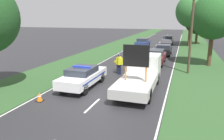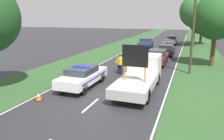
{
  "view_description": "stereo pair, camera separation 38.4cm",
  "coord_description": "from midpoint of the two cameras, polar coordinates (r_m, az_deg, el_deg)",
  "views": [
    {
      "loc": [
        4.64,
        -12.09,
        4.81
      ],
      "look_at": [
        -0.18,
        2.45,
        1.1
      ],
      "focal_mm": 35.0,
      "sensor_mm": 36.0,
      "label": 1
    },
    {
      "loc": [
        5.0,
        -11.96,
        4.81
      ],
      "look_at": [
        -0.18,
        2.45,
        1.1
      ],
      "focal_mm": 35.0,
      "sensor_mm": 36.0,
      "label": 2
    }
  ],
  "objects": [
    {
      "name": "traffic_cone_behind_barrier",
      "position": [
        19.35,
        9.13,
        -0.21
      ],
      "size": [
        0.35,
        0.35,
        0.49
      ],
      "color": "black",
      "rests_on": "ground"
    },
    {
      "name": "queued_car_suv_grey",
      "position": [
        41.22,
        14.11,
        7.66
      ],
      "size": [
        1.78,
        4.02,
        1.54
      ],
      "rotation": [
        0.0,
        0.0,
        3.14
      ],
      "color": "slate",
      "rests_on": "ground"
    },
    {
      "name": "queued_car_hatch_blue",
      "position": [
        35.79,
        7.71,
        7.08
      ],
      "size": [
        1.81,
        4.3,
        1.55
      ],
      "rotation": [
        0.0,
        0.0,
        3.14
      ],
      "color": "navy",
      "rests_on": "ground"
    },
    {
      "name": "utility_pole",
      "position": [
        19.65,
        19.69,
        11.9
      ],
      "size": [
        1.2,
        0.2,
        8.73
      ],
      "color": "#473828",
      "rests_on": "ground"
    },
    {
      "name": "queued_car_sedan_black",
      "position": [
        29.15,
        12.98,
        5.28
      ],
      "size": [
        1.88,
        4.26,
        1.38
      ],
      "rotation": [
        0.0,
        0.0,
        3.14
      ],
      "color": "black",
      "rests_on": "ground"
    },
    {
      "name": "police_officer",
      "position": [
        18.69,
        1.35,
        1.93
      ],
      "size": [
        0.62,
        0.39,
        1.73
      ],
      "rotation": [
        0.0,
        0.0,
        3.59
      ],
      "color": "#191E38",
      "rests_on": "ground"
    },
    {
      "name": "roadside_tree_mid_left",
      "position": [
        23.7,
        24.6,
        12.56
      ],
      "size": [
        4.25,
        4.25,
        7.12
      ],
      "color": "#4C3823",
      "rests_on": "ground"
    },
    {
      "name": "traffic_cone_centre_front",
      "position": [
        13.63,
        -19.19,
        -6.61
      ],
      "size": [
        0.4,
        0.4,
        0.56
      ],
      "color": "black",
      "rests_on": "ground"
    },
    {
      "name": "police_car",
      "position": [
        15.48,
        -8.31,
        -1.62
      ],
      "size": [
        1.85,
        4.86,
        1.55
      ],
      "rotation": [
        0.0,
        0.0,
        0.07
      ],
      "color": "white",
      "rests_on": "ground"
    },
    {
      "name": "traffic_cone_near_truck",
      "position": [
        15.85,
        1.16,
        -3.03
      ],
      "size": [
        0.39,
        0.39,
        0.55
      ],
      "color": "black",
      "rests_on": "ground"
    },
    {
      "name": "traffic_cone_near_police",
      "position": [
        19.51,
        4.11,
        0.31
      ],
      "size": [
        0.48,
        0.48,
        0.66
      ],
      "color": "black",
      "rests_on": "ground"
    },
    {
      "name": "ground_plane",
      "position": [
        13.82,
        -3.3,
        -6.78
      ],
      "size": [
        160.0,
        160.0,
        0.0
      ],
      "primitive_type": "plane",
      "color": "#28282B"
    },
    {
      "name": "grass_verge_right",
      "position": [
        32.42,
        21.0,
        4.21
      ],
      "size": [
        5.0,
        120.0,
        0.03
      ],
      "color": "#2D5128",
      "rests_on": "ground"
    },
    {
      "name": "grass_verge_left",
      "position": [
        34.27,
        -0.96,
        5.58
      ],
      "size": [
        5.0,
        120.0,
        0.03
      ],
      "color": "#2D5128",
      "rests_on": "ground"
    },
    {
      "name": "roadside_tree_near_left",
      "position": [
        39.07,
        19.77,
        14.23
      ],
      "size": [
        5.04,
        5.04,
        8.42
      ],
      "color": "#4C3823",
      "rests_on": "ground"
    },
    {
      "name": "work_truck",
      "position": [
        15.12,
        6.84,
        -0.84
      ],
      "size": [
        2.19,
        6.15,
        3.22
      ],
      "rotation": [
        0.0,
        0.0,
        3.15
      ],
      "color": "white",
      "rests_on": "ground"
    },
    {
      "name": "queued_car_wagon_maroon",
      "position": [
        23.34,
        10.76,
        3.47
      ],
      "size": [
        1.87,
        4.55,
        1.54
      ],
      "rotation": [
        0.0,
        0.0,
        3.14
      ],
      "color": "maroon",
      "rests_on": "ground"
    },
    {
      "name": "road_barrier",
      "position": [
        19.6,
        3.45,
        1.78
      ],
      "size": [
        2.43,
        0.08,
        0.98
      ],
      "rotation": [
        0.0,
        0.0,
        0.05
      ],
      "color": "black",
      "rests_on": "ground"
    },
    {
      "name": "pedestrian_civilian",
      "position": [
        18.65,
        4.86,
        1.59
      ],
      "size": [
        0.57,
        0.37,
        1.6
      ],
      "rotation": [
        0.0,
        0.0,
        0.38
      ],
      "color": "#191E38",
      "rests_on": "ground"
    },
    {
      "name": "lane_markings",
      "position": [
        31.03,
        9.22,
        4.54
      ],
      "size": [
        7.71,
        70.92,
        0.01
      ],
      "color": "silver",
      "rests_on": "ground"
    },
    {
      "name": "roadside_tree_mid_right",
      "position": [
        42.98,
        21.3,
        11.97
      ],
      "size": [
        4.66,
        4.66,
        6.7
      ],
      "color": "#4C3823",
      "rests_on": "ground"
    }
  ]
}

